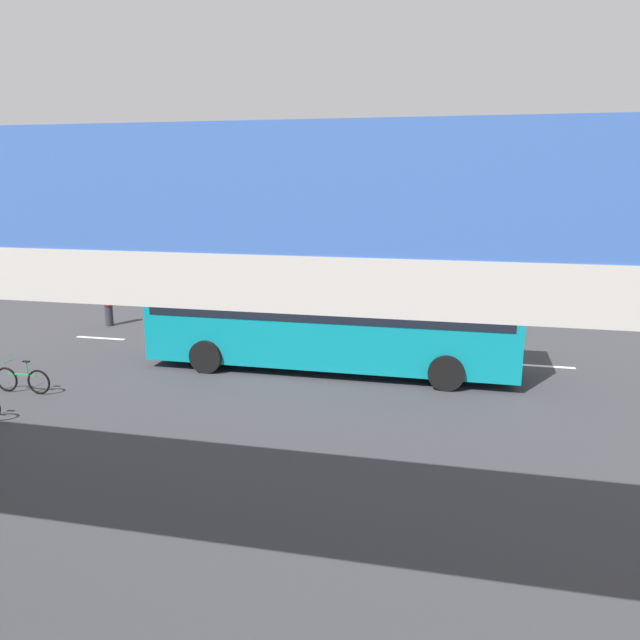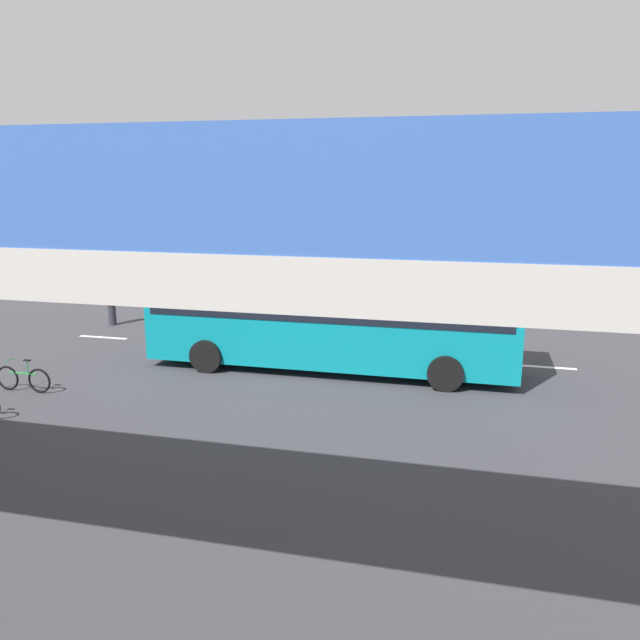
# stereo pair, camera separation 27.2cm
# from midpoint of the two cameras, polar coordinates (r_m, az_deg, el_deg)

# --- Properties ---
(ground) EXTENTS (80.00, 80.00, 0.00)m
(ground) POSITION_cam_midpoint_polar(r_m,az_deg,el_deg) (20.16, -3.41, -4.46)
(ground) COLOR #38383D
(city_bus) EXTENTS (11.54, 2.85, 3.15)m
(city_bus) POSITION_cam_midpoint_polar(r_m,az_deg,el_deg) (19.71, 0.51, 0.82)
(city_bus) COLOR #0C8493
(city_bus) RESTS_ON ground
(bicycle_green) EXTENTS (1.77, 0.44, 0.96)m
(bicycle_green) POSITION_cam_midpoint_polar(r_m,az_deg,el_deg) (19.81, -25.70, -4.94)
(bicycle_green) COLOR black
(bicycle_green) RESTS_ON ground
(pedestrian) EXTENTS (0.38, 0.38, 1.79)m
(pedestrian) POSITION_cam_midpoint_polar(r_m,az_deg,el_deg) (27.21, -18.90, 1.34)
(pedestrian) COLOR #2D2D38
(pedestrian) RESTS_ON ground
(traffic_sign) EXTENTS (0.08, 0.60, 2.80)m
(traffic_sign) POSITION_cam_midpoint_polar(r_m,az_deg,el_deg) (23.38, -9.72, 2.57)
(traffic_sign) COLOR slate
(traffic_sign) RESTS_ON ground
(lane_dash_leftmost) EXTENTS (2.00, 0.20, 0.01)m
(lane_dash_leftmost) POSITION_cam_midpoint_polar(r_m,az_deg,el_deg) (21.63, 19.19, -3.96)
(lane_dash_leftmost) COLOR silver
(lane_dash_leftmost) RESTS_ON ground
(lane_dash_left) EXTENTS (2.00, 0.20, 0.01)m
(lane_dash_left) POSITION_cam_midpoint_polar(r_m,az_deg,el_deg) (21.54, 8.55, -3.44)
(lane_dash_left) COLOR silver
(lane_dash_left) RESTS_ON ground
(lane_dash_centre) EXTENTS (2.00, 0.20, 0.01)m
(lane_dash_centre) POSITION_cam_midpoint_polar(r_m,az_deg,el_deg) (22.18, -1.81, -2.82)
(lane_dash_centre) COLOR silver
(lane_dash_centre) RESTS_ON ground
(lane_dash_right) EXTENTS (2.00, 0.20, 0.01)m
(lane_dash_right) POSITION_cam_midpoint_polar(r_m,az_deg,el_deg) (23.50, -11.29, -2.17)
(lane_dash_right) COLOR silver
(lane_dash_right) RESTS_ON ground
(lane_dash_rightmost) EXTENTS (2.00, 0.20, 0.01)m
(lane_dash_rightmost) POSITION_cam_midpoint_polar(r_m,az_deg,el_deg) (25.38, -19.55, -1.55)
(lane_dash_rightmost) COLOR silver
(lane_dash_rightmost) RESTS_ON ground
(pedestrian_overpass) EXTENTS (27.82, 2.60, 6.44)m
(pedestrian_overpass) POSITION_cam_midpoint_polar(r_m,az_deg,el_deg) (8.50, -27.64, 2.94)
(pedestrian_overpass) COLOR #B2ADA5
(pedestrian_overpass) RESTS_ON ground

